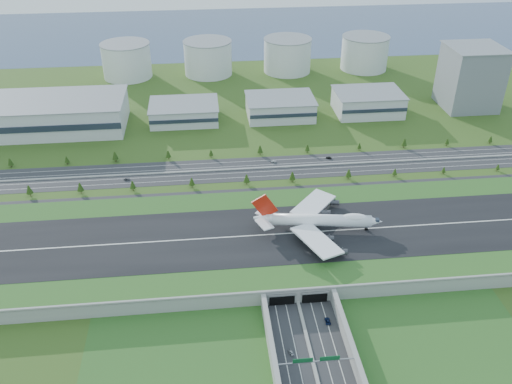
{
  "coord_description": "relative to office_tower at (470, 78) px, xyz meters",
  "views": [
    {
      "loc": [
        -43.59,
        -255.57,
        194.97
      ],
      "look_at": [
        -12.91,
        35.0,
        16.51
      ],
      "focal_mm": 38.0,
      "sensor_mm": 36.0,
      "label": 1
    }
  ],
  "objects": [
    {
      "name": "bay_water",
      "position": [
        -200.0,
        285.0,
        -27.47
      ],
      "size": [
        1200.0,
        260.0,
        0.06
      ],
      "primitive_type": "cube",
      "color": "#384B6B",
      "rests_on": "ground"
    },
    {
      "name": "tree_row",
      "position": [
        -197.94,
        -100.99,
        -22.82
      ],
      "size": [
        500.26,
        48.66,
        8.49
      ],
      "color": "#3D2819",
      "rests_on": "ground"
    },
    {
      "name": "hangar_mid_a",
      "position": [
        -260.0,
        -5.0,
        -20.0
      ],
      "size": [
        58.0,
        42.0,
        15.0
      ],
      "primitive_type": "cube",
      "color": "silver",
      "rests_on": "ground"
    },
    {
      "name": "underpass_road",
      "position": [
        -200.0,
        -294.42,
        -24.07
      ],
      "size": [
        38.8,
        120.4,
        8.0
      ],
      "color": "#28282B",
      "rests_on": "ground"
    },
    {
      "name": "ground",
      "position": [
        -200.0,
        -195.0,
        -27.5
      ],
      "size": [
        1200.0,
        1200.0,
        0.0
      ],
      "primitive_type": "plane",
      "color": "#354F18",
      "rests_on": "ground"
    },
    {
      "name": "office_tower",
      "position": [
        0.0,
        0.0,
        0.0
      ],
      "size": [
        46.0,
        46.0,
        55.0
      ],
      "primitive_type": "cube",
      "color": "slate",
      "rests_on": "ground"
    },
    {
      "name": "sign_gantry_near",
      "position": [
        -200.0,
        -290.04,
        -20.55
      ],
      "size": [
        38.7,
        0.7,
        9.8
      ],
      "color": "gray",
      "rests_on": "ground"
    },
    {
      "name": "fuel_tank_a",
      "position": [
        -320.0,
        115.0,
        -10.0
      ],
      "size": [
        50.0,
        50.0,
        35.0
      ],
      "primitive_type": "cylinder",
      "color": "silver",
      "rests_on": "ground"
    },
    {
      "name": "car_5",
      "position": [
        -149.29,
        -90.05,
        -26.66
      ],
      "size": [
        4.59,
        3.2,
        1.44
      ],
      "primitive_type": "imported",
      "rotation": [
        0.0,
        0.0,
        -2.0
      ],
      "color": "black",
      "rests_on": "ground"
    },
    {
      "name": "car_2",
      "position": [
        -187.75,
        -260.08,
        -26.65
      ],
      "size": [
        2.47,
        5.26,
        1.45
      ],
      "primitive_type": "imported",
      "rotation": [
        0.0,
        0.0,
        3.13
      ],
      "color": "#0B1637",
      "rests_on": "ground"
    },
    {
      "name": "car_0",
      "position": [
        -208.94,
        -278.16,
        -26.68
      ],
      "size": [
        2.74,
        4.43,
        1.41
      ],
      "primitive_type": "imported",
      "rotation": [
        0.0,
        0.0,
        0.28
      ],
      "color": "#A1A1A5",
      "rests_on": "ground"
    },
    {
      "name": "car_7",
      "position": [
        -192.48,
        -91.26,
        -26.71
      ],
      "size": [
        5.0,
        3.45,
        1.34
      ],
      "primitive_type": "imported",
      "rotation": [
        0.0,
        0.0,
        -1.95
      ],
      "color": "silver",
      "rests_on": "ground"
    },
    {
      "name": "fuel_tank_d",
      "position": [
        -65.0,
        115.0,
        -10.0
      ],
      "size": [
        50.0,
        50.0,
        35.0
      ],
      "primitive_type": "cylinder",
      "color": "silver",
      "rests_on": "ground"
    },
    {
      "name": "fuel_tank_b",
      "position": [
        -235.0,
        115.0,
        -10.0
      ],
      "size": [
        50.0,
        50.0,
        35.0
      ],
      "primitive_type": "cylinder",
      "color": "silver",
      "rests_on": "ground"
    },
    {
      "name": "hangar_west",
      "position": [
        -370.0,
        -10.0,
        -15.0
      ],
      "size": [
        120.0,
        60.0,
        25.0
      ],
      "primitive_type": "cube",
      "color": "silver",
      "rests_on": "ground"
    },
    {
      "name": "airfield_deck",
      "position": [
        -200.0,
        -195.09,
        -23.38
      ],
      "size": [
        520.0,
        100.0,
        9.2
      ],
      "color": "gray",
      "rests_on": "ground"
    },
    {
      "name": "north_expressway",
      "position": [
        -200.0,
        -100.0,
        -27.44
      ],
      "size": [
        560.0,
        36.0,
        0.12
      ],
      "primitive_type": "cube",
      "color": "#28282B",
      "rests_on": "ground"
    },
    {
      "name": "hangar_mid_b",
      "position": [
        -175.0,
        -5.0,
        -19.0
      ],
      "size": [
        58.0,
        42.0,
        17.0
      ],
      "primitive_type": "cube",
      "color": "silver",
      "rests_on": "ground"
    },
    {
      "name": "car_4",
      "position": [
        -300.42,
        -107.06,
        -26.62
      ],
      "size": [
        4.47,
        1.88,
        1.51
      ],
      "primitive_type": "imported",
      "rotation": [
        0.0,
        0.0,
        1.55
      ],
      "color": "#4E4E52",
      "rests_on": "ground"
    },
    {
      "name": "fuel_tank_c",
      "position": [
        -150.0,
        115.0,
        -10.0
      ],
      "size": [
        50.0,
        50.0,
        35.0
      ],
      "primitive_type": "cylinder",
      "color": "silver",
      "rests_on": "ground"
    },
    {
      "name": "boeing_747",
      "position": [
        -179.76,
        -192.34,
        -12.77
      ],
      "size": [
        76.92,
        72.21,
        23.87
      ],
      "rotation": [
        0.0,
        0.0,
        -0.15
      ],
      "color": "white",
      "rests_on": "airfield_deck"
    },
    {
      "name": "hangar_mid_c",
      "position": [
        -95.0,
        -5.0,
        -18.0
      ],
      "size": [
        58.0,
        42.0,
        19.0
      ],
      "primitive_type": "cube",
      "color": "silver",
      "rests_on": "ground"
    }
  ]
}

